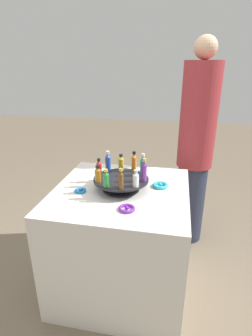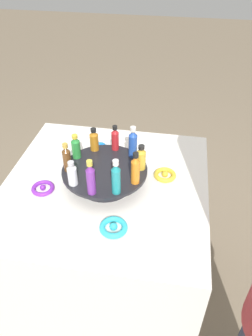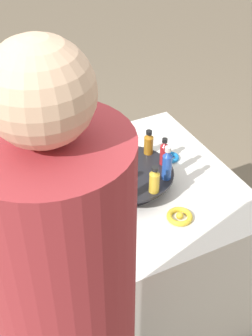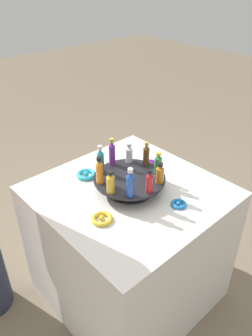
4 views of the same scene
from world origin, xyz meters
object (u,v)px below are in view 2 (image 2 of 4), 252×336
bottle_red (115,139)px  ribbon_bow_blue (99,147)px  display_stand (105,174)px  bottle_blue (133,143)px  bottle_green (76,147)px  ribbon_bow_teal (114,227)px  ribbon_bow_gold (165,175)px  bottle_purple (91,179)px  ribbon_bow_purple (43,188)px  bottle_amber (94,140)px  bottle_clear (72,174)px  bottle_gold (141,158)px  bottle_orange (135,169)px  bottle_teal (116,178)px  bottle_brown (67,158)px

bottle_red → ribbon_bow_blue: 0.19m
display_stand → bottle_blue: size_ratio=2.46×
bottle_green → ribbon_bow_teal: (0.22, -0.30, -0.12)m
ribbon_bow_gold → ribbon_bow_teal: size_ratio=0.93×
bottle_purple → ribbon_bow_purple: bottle_purple is taller
bottle_amber → ribbon_bow_teal: (0.16, -0.37, -0.11)m
display_stand → bottle_clear: bearing=-132.0°
bottle_red → bottle_gold: 0.17m
bottle_clear → bottle_orange: bearing=12.0°
bottle_clear → ribbon_bow_teal: 0.26m
bottle_orange → bottle_gold: (0.01, 0.09, -0.01)m
bottle_purple → bottle_teal: same height
bottle_red → bottle_brown: size_ratio=0.92×
bottle_blue → ribbon_bow_blue: bearing=143.9°
bottle_green → ribbon_bow_teal: size_ratio=1.08×
bottle_clear → ribbon_bow_purple: (-0.15, 0.02, -0.12)m
bottle_green → ribbon_bow_blue: size_ratio=1.50×
bottle_red → bottle_blue: size_ratio=0.82×
bottle_red → bottle_amber: bearing=-168.0°
bottle_brown → bottle_clear: bottle_brown is taller
bottle_red → bottle_teal: 0.28m
bottle_gold → bottle_purple: bearing=-132.0°
ribbon_bow_gold → bottle_red: bearing=164.9°
bottle_brown → bottle_clear: bearing=-60.0°
bottle_amber → bottle_brown: size_ratio=0.83×
bottle_blue → ribbon_bow_gold: (0.15, -0.02, -0.13)m
ribbon_bow_blue → ribbon_bow_teal: bearing=-70.8°
ribbon_bow_gold → ribbon_bow_purple: size_ratio=1.02×
bottle_red → bottle_teal: (0.06, -0.28, 0.01)m
bottle_gold → display_stand: bearing=-168.0°
bottle_teal → bottle_blue: bottle_teal is taller
bottle_red → bottle_amber: bottle_red is taller
display_stand → bottle_orange: 0.17m
bottle_purple → ribbon_bow_teal: bearing=-44.0°
bottle_blue → ribbon_bow_blue: size_ratio=1.93×
bottle_gold → bottle_blue: size_ratio=0.78×
bottle_amber → bottle_clear: (-0.02, -0.24, -0.00)m
bottle_brown → ribbon_bow_teal: bearing=-42.9°
bottle_gold → ribbon_bow_gold: (0.10, 0.05, -0.12)m
ribbon_bow_blue → ribbon_bow_teal: 0.52m
bottle_gold → bottle_blue: bearing=120.0°
display_stand → ribbon_bow_purple: (-0.24, -0.09, -0.04)m
bottle_purple → bottle_blue: 0.28m
bottle_amber → ribbon_bow_blue: bottle_amber is taller
display_stand → bottle_clear: (-0.10, -0.11, 0.08)m
bottle_amber → ribbon_bow_teal: size_ratio=1.03×
display_stand → ribbon_bow_gold: (0.24, 0.09, -0.04)m
ribbon_bow_teal → display_stand: bearing=109.2°
bottle_red → bottle_blue: 0.09m
bottle_amber → bottle_teal: size_ratio=0.72×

